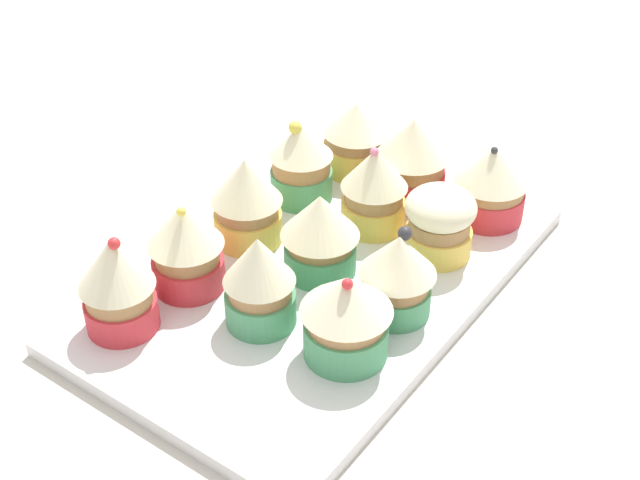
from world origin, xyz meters
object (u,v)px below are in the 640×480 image
cupcake_0 (356,137)px  cupcake_6 (375,188)px  cupcake_4 (117,283)px  cupcake_3 (186,245)px  cupcake_12 (346,315)px  cupcake_2 (247,199)px  cupcake_10 (440,221)px  cupcake_5 (407,155)px  cupcake_9 (491,182)px  baking_tray (320,276)px  cupcake_11 (397,273)px  cupcake_7 (318,236)px  cupcake_8 (259,280)px  cupcake_1 (301,162)px

cupcake_0 → cupcake_6: (6.92, 6.45, 0.40)cm
cupcake_4 → cupcake_0: bearing=176.9°
cupcake_3 → cupcake_12: size_ratio=1.08×
cupcake_2 → cupcake_10: size_ratio=1.27×
cupcake_2 → cupcake_5: size_ratio=1.02×
cupcake_9 → cupcake_2: bearing=-45.0°
baking_tray → cupcake_11: (0.77, 7.52, 4.27)cm
cupcake_5 → cupcake_7: (14.31, 0.58, -0.21)cm
cupcake_2 → cupcake_3: 7.52cm
cupcake_8 → cupcake_12: 7.14cm
cupcake_9 → cupcake_10: size_ratio=1.15×
cupcake_6 → cupcake_10: cupcake_6 is taller
cupcake_0 → cupcake_12: 25.25cm
cupcake_10 → cupcake_4: bearing=-33.9°
cupcake_1 → cupcake_2: bearing=1.7°
cupcake_5 → cupcake_10: bearing=47.3°
cupcake_2 → baking_tray: bearing=89.4°
cupcake_8 → cupcake_12: size_ratio=1.06×
cupcake_5 → cupcake_11: cupcake_5 is taller
cupcake_5 → cupcake_6: size_ratio=0.97×
cupcake_9 → cupcake_1: bearing=-64.8°
cupcake_5 → baking_tray: bearing=2.0°
cupcake_1 → cupcake_10: bearing=89.3°
baking_tray → cupcake_9: cupcake_9 is taller
cupcake_11 → cupcake_12: cupcake_11 is taller
cupcake_1 → cupcake_8: cupcake_1 is taller
baking_tray → cupcake_5: 14.61cm
cupcake_3 → cupcake_4: size_ratio=0.96×
cupcake_4 → cupcake_11: 20.22cm
cupcake_1 → cupcake_4: (21.53, -0.35, 0.29)cm
cupcake_9 → cupcake_7: bearing=-25.4°
cupcake_7 → cupcake_8: 7.07cm
cupcake_5 → cupcake_1: bearing=-48.9°
cupcake_1 → cupcake_7: (8.12, 7.68, 0.02)cm
cupcake_0 → cupcake_11: (15.44, 13.93, 0.24)cm
cupcake_5 → cupcake_12: bearing=20.1°
cupcake_11 → cupcake_0: bearing=-137.9°
cupcake_10 → cupcake_12: cupcake_12 is taller
cupcake_9 → baking_tray: bearing=-26.4°
cupcake_0 → cupcake_4: size_ratio=0.85×
cupcake_6 → cupcake_1: bearing=-89.7°
cupcake_4 → cupcake_7: (-13.40, 8.03, -0.27)cm
cupcake_4 → cupcake_9: 32.36cm
cupcake_8 → cupcake_11: cupcake_8 is taller
cupcake_12 → cupcake_10: bearing=-177.5°
baking_tray → cupcake_4: (13.83, -7.93, 4.58)cm
cupcake_5 → cupcake_7: bearing=2.3°
baking_tray → cupcake_2: size_ratio=5.02×
cupcake_4 → cupcake_6: cupcake_4 is taller
cupcake_4 → cupcake_5: 28.70cm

